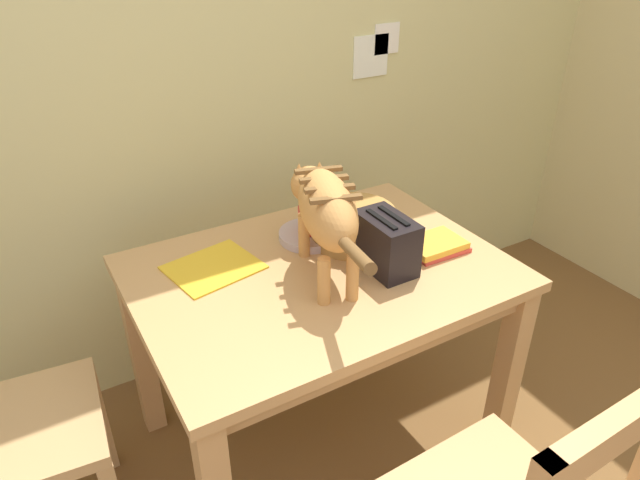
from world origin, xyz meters
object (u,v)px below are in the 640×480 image
at_px(saucer_bowl, 310,235).
at_px(magazine, 213,267).
at_px(dining_table, 320,294).
at_px(coffee_mug, 311,219).
at_px(book_stack, 435,245).
at_px(wooden_chair_far, 3,431).
at_px(wicker_basket, 353,225).
at_px(toaster, 386,243).
at_px(cat, 325,208).

xyz_separation_m(saucer_bowl, magazine, (-0.35, -0.01, -0.01)).
bearing_deg(dining_table, coffee_mug, 68.83).
bearing_deg(book_stack, wooden_chair_far, 172.16).
xyz_separation_m(wicker_basket, toaster, (-0.01, -0.19, 0.03)).
relative_size(magazine, book_stack, 1.35).
xyz_separation_m(coffee_mug, wooden_chair_far, (-1.01, -0.09, -0.34)).
relative_size(wicker_basket, wooden_chair_far, 0.29).
bearing_deg(saucer_bowl, cat, -106.90).
bearing_deg(magazine, dining_table, -40.96).
distance_m(dining_table, toaster, 0.27).
bearing_deg(coffee_mug, wicker_basket, -34.56).
distance_m(coffee_mug, magazine, 0.36).
relative_size(saucer_bowl, coffee_mug, 1.72).
relative_size(book_stack, wicker_basket, 0.70).
distance_m(magazine, wooden_chair_far, 0.72).
bearing_deg(coffee_mug, book_stack, -41.32).
xyz_separation_m(dining_table, cat, (0.01, -0.02, 0.31)).
bearing_deg(book_stack, wicker_basket, 135.23).
relative_size(cat, coffee_mug, 5.50).
height_order(coffee_mug, wicker_basket, coffee_mug).
bearing_deg(wicker_basket, cat, -146.98).
relative_size(dining_table, saucer_bowl, 5.38).
distance_m(cat, wicker_basket, 0.26).
bearing_deg(toaster, coffee_mug, 111.32).
height_order(magazine, toaster, toaster).
xyz_separation_m(dining_table, wicker_basket, (0.18, 0.10, 0.15)).
distance_m(cat, book_stack, 0.43).
bearing_deg(wooden_chair_far, toaster, 86.03).
bearing_deg(saucer_bowl, coffee_mug, 0.00).
bearing_deg(wooden_chair_far, saucer_bowl, 100.36).
bearing_deg(saucer_bowl, dining_table, -110.00).
relative_size(cat, wicker_basket, 2.40).
bearing_deg(cat, saucer_bowl, 90.00).
height_order(cat, wicker_basket, cat).
height_order(wicker_basket, toaster, toaster).
bearing_deg(toaster, magazine, 150.25).
distance_m(saucer_bowl, wicker_basket, 0.15).
distance_m(dining_table, magazine, 0.34).
bearing_deg(toaster, wooden_chair_far, 170.70).
relative_size(saucer_bowl, toaster, 1.04).
bearing_deg(magazine, wooden_chair_far, 176.21).
height_order(book_stack, wicker_basket, wicker_basket).
bearing_deg(dining_table, book_stack, -14.04).
bearing_deg(coffee_mug, wooden_chair_far, -174.99).
distance_m(cat, coffee_mug, 0.25).
bearing_deg(dining_table, wicker_basket, 28.05).
bearing_deg(toaster, saucer_bowl, 112.07).
distance_m(toaster, wooden_chair_far, 1.18).
bearing_deg(wicker_basket, wooden_chair_far, -179.50).
relative_size(saucer_bowl, wooden_chair_far, 0.22).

